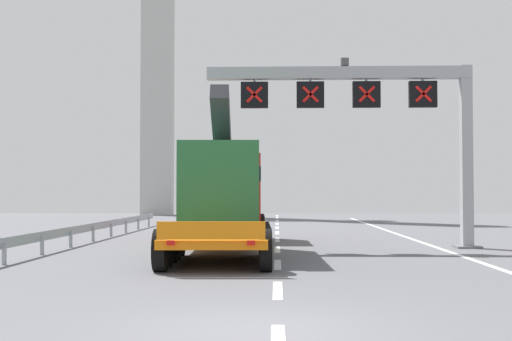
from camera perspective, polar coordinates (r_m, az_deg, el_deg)
ground at (r=10.20m, az=0.05°, el=-13.34°), size 112.00×112.00×0.00m
lane_markings at (r=31.37m, az=1.82°, el=-5.60°), size 0.20×57.22×0.01m
edge_line_right at (r=22.86m, az=16.85°, el=-6.89°), size 0.20×63.00×0.01m
overhead_lane_gantry at (r=25.34m, az=10.03°, el=5.68°), size 10.04×0.90×7.02m
heavy_haul_truck_orange at (r=24.61m, az=-2.57°, el=-1.99°), size 3.39×14.13×5.30m
guardrail_left at (r=25.90m, az=-15.59°, el=-5.08°), size 0.13×33.37×0.76m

